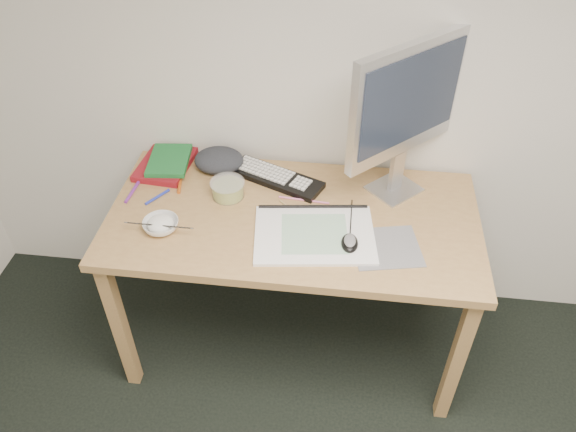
# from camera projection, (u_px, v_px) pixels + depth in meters

# --- Properties ---
(desk) EXTENTS (1.40, 0.70, 0.75)m
(desk) POSITION_uv_depth(u_px,v_px,m) (293.00, 232.00, 2.17)
(desk) COLOR tan
(desk) RESTS_ON ground
(mousepad) EXTENTS (0.27, 0.26, 0.00)m
(mousepad) POSITION_uv_depth(u_px,v_px,m) (386.00, 247.00, 1.98)
(mousepad) COLOR slate
(mousepad) RESTS_ON desk
(sketchpad) EXTENTS (0.47, 0.36, 0.01)m
(sketchpad) POSITION_uv_depth(u_px,v_px,m) (314.00, 235.00, 2.03)
(sketchpad) COLOR white
(sketchpad) RESTS_ON desk
(keyboard) EXTENTS (0.41, 0.27, 0.02)m
(keyboard) POSITION_uv_depth(u_px,v_px,m) (276.00, 178.00, 2.28)
(keyboard) COLOR black
(keyboard) RESTS_ON desk
(monitor) EXTENTS (0.40, 0.40, 0.62)m
(monitor) POSITION_uv_depth(u_px,v_px,m) (407.00, 104.00, 1.99)
(monitor) COLOR silver
(monitor) RESTS_ON desk
(mouse) EXTENTS (0.06, 0.10, 0.03)m
(mouse) POSITION_uv_depth(u_px,v_px,m) (350.00, 241.00, 1.97)
(mouse) COLOR black
(mouse) RESTS_ON sketchpad
(rice_bowl) EXTENTS (0.15, 0.15, 0.04)m
(rice_bowl) POSITION_uv_depth(u_px,v_px,m) (161.00, 225.00, 2.05)
(rice_bowl) COLOR white
(rice_bowl) RESTS_ON desk
(chopsticks) EXTENTS (0.24, 0.02, 0.02)m
(chopsticks) POSITION_uv_depth(u_px,v_px,m) (159.00, 225.00, 2.01)
(chopsticks) COLOR #B9B9BB
(chopsticks) RESTS_ON rice_bowl
(fruit_tub) EXTENTS (0.17, 0.17, 0.07)m
(fruit_tub) POSITION_uv_depth(u_px,v_px,m) (228.00, 189.00, 2.19)
(fruit_tub) COLOR #CACA47
(fruit_tub) RESTS_ON desk
(book_red) EXTENTS (0.22, 0.28, 0.03)m
(book_red) POSITION_uv_depth(u_px,v_px,m) (165.00, 164.00, 2.35)
(book_red) COLOR maroon
(book_red) RESTS_ON desk
(book_green) EXTENTS (0.18, 0.23, 0.02)m
(book_green) POSITION_uv_depth(u_px,v_px,m) (169.00, 160.00, 2.33)
(book_green) COLOR #1A692E
(book_green) RESTS_ON book_red
(cloth_lump) EXTENTS (0.18, 0.15, 0.07)m
(cloth_lump) POSITION_uv_depth(u_px,v_px,m) (219.00, 160.00, 2.33)
(cloth_lump) COLOR #282930
(cloth_lump) RESTS_ON desk
(pencil_pink) EXTENTS (0.20, 0.02, 0.01)m
(pencil_pink) POSITION_uv_depth(u_px,v_px,m) (304.00, 200.00, 2.18)
(pencil_pink) COLOR pink
(pencil_pink) RESTS_ON desk
(pencil_tan) EXTENTS (0.12, 0.12, 0.01)m
(pencil_tan) POSITION_uv_depth(u_px,v_px,m) (293.00, 211.00, 2.13)
(pencil_tan) COLOR tan
(pencil_tan) RESTS_ON desk
(pencil_black) EXTENTS (0.17, 0.05, 0.01)m
(pencil_black) POSITION_uv_depth(u_px,v_px,m) (335.00, 212.00, 2.13)
(pencil_black) COLOR black
(pencil_black) RESTS_ON desk
(marker_blue) EXTENTS (0.07, 0.10, 0.01)m
(marker_blue) POSITION_uv_depth(u_px,v_px,m) (157.00, 197.00, 2.19)
(marker_blue) COLOR #2231B9
(marker_blue) RESTS_ON desk
(marker_orange) EXTENTS (0.04, 0.14, 0.01)m
(marker_orange) POSITION_uv_depth(u_px,v_px,m) (180.00, 182.00, 2.27)
(marker_orange) COLOR #C05416
(marker_orange) RESTS_ON desk
(marker_purple) EXTENTS (0.02, 0.14, 0.01)m
(marker_purple) POSITION_uv_depth(u_px,v_px,m) (133.00, 191.00, 2.22)
(marker_purple) COLOR #732996
(marker_purple) RESTS_ON desk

